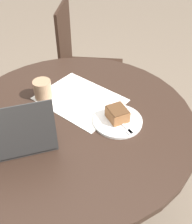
# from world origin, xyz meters

# --- Properties ---
(ground_plane) EXTENTS (12.00, 12.00, 0.00)m
(ground_plane) POSITION_xyz_m (0.00, 0.00, 0.00)
(ground_plane) COLOR #6B5B4C
(dining_table) EXTENTS (1.05, 1.05, 0.72)m
(dining_table) POSITION_xyz_m (0.00, 0.00, 0.55)
(dining_table) COLOR black
(dining_table) RESTS_ON ground_plane
(chair) EXTENTS (0.56, 0.56, 0.94)m
(chair) POSITION_xyz_m (-0.43, 0.69, 0.48)
(chair) COLOR black
(chair) RESTS_ON ground_plane
(paper_document) EXTENTS (0.41, 0.33, 0.00)m
(paper_document) POSITION_xyz_m (-0.05, 0.11, 0.73)
(paper_document) COLOR white
(paper_document) RESTS_ON dining_table
(plate) EXTENTS (0.21, 0.21, 0.01)m
(plate) POSITION_xyz_m (0.18, 0.07, 0.73)
(plate) COLOR white
(plate) RESTS_ON dining_table
(cake_slice) EXTENTS (0.11, 0.11, 0.05)m
(cake_slice) POSITION_xyz_m (0.17, 0.07, 0.76)
(cake_slice) COLOR brown
(cake_slice) RESTS_ON plate
(fork) EXTENTS (0.16, 0.10, 0.00)m
(fork) POSITION_xyz_m (0.21, 0.05, 0.74)
(fork) COLOR silver
(fork) RESTS_ON plate
(coffee_glass) EXTENTS (0.08, 0.08, 0.09)m
(coffee_glass) POSITION_xyz_m (-0.21, 0.03, 0.77)
(coffee_glass) COLOR #997556
(coffee_glass) RESTS_ON dining_table
(laptop) EXTENTS (0.37, 0.37, 0.25)m
(laptop) POSITION_xyz_m (-0.10, -0.25, 0.77)
(laptop) COLOR #2D2D2D
(laptop) RESTS_ON dining_table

